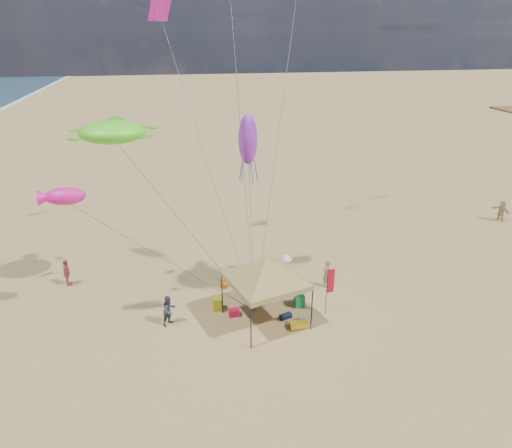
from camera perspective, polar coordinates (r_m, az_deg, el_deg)
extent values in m
plane|color=tan|center=(24.78, 1.26, -11.24)|extent=(280.00, 280.00, 0.00)
cylinder|color=black|center=(24.54, -4.17, -8.59)|extent=(0.07, 0.07, 2.23)
cylinder|color=black|center=(25.82, 2.71, -6.83)|extent=(0.07, 0.07, 2.23)
cylinder|color=black|center=(21.99, -0.62, -12.66)|extent=(0.07, 0.07, 2.23)
cylinder|color=black|center=(23.42, 6.84, -10.40)|extent=(0.07, 0.07, 2.23)
cube|color=#A28C48|center=(23.22, 1.22, -6.92)|extent=(4.30, 4.30, 0.27)
pyramid|color=#A28C48|center=(22.63, 1.24, -4.17)|extent=(6.47, 6.47, 1.11)
cylinder|color=black|center=(24.51, 8.63, -8.23)|extent=(0.04, 0.04, 2.69)
cube|color=#B30E24|center=(24.28, 9.14, -6.89)|extent=(0.39, 0.07, 1.34)
cube|color=red|center=(24.76, -2.70, -10.78)|extent=(0.54, 0.38, 0.38)
cube|color=#162EB5|center=(27.14, 4.30, -7.53)|extent=(0.54, 0.38, 0.38)
cylinder|color=black|center=(24.53, 3.65, -11.19)|extent=(0.69, 0.54, 0.36)
cylinder|color=#C65C0B|center=(27.28, -3.89, -7.38)|extent=(0.54, 0.69, 0.36)
cube|color=#1A8F47|center=(25.54, 5.32, -9.27)|extent=(0.50, 0.50, 0.70)
cube|color=#CECA16|center=(25.19, -4.75, -9.75)|extent=(0.50, 0.50, 0.70)
cube|color=gray|center=(24.42, 5.57, -11.54)|extent=(0.34, 0.30, 0.28)
cube|color=gold|center=(23.93, 5.26, -12.16)|extent=(0.90, 0.50, 0.24)
imported|color=tan|center=(27.24, 8.66, -5.98)|extent=(0.75, 0.65, 1.75)
imported|color=#333E46|center=(24.17, -10.58, -10.35)|extent=(1.00, 0.99, 1.63)
imported|color=white|center=(27.30, 3.70, -5.58)|extent=(1.34, 1.03, 1.83)
imported|color=#B44A45|center=(29.24, -22.16, -5.53)|extent=(0.43, 0.98, 1.65)
imported|color=tan|center=(40.80, 27.83, 1.46)|extent=(0.95, 1.63, 1.68)
ellipsoid|color=#5EFF26|center=(23.92, -17.17, 10.70)|extent=(3.44, 2.84, 1.08)
ellipsoid|color=#FF179A|center=(22.85, -22.32, 3.17)|extent=(1.97, 1.31, 0.80)
ellipsoid|color=purple|center=(25.61, -1.00, 10.29)|extent=(1.12, 1.12, 2.74)
cube|color=#E91AC1|center=(30.10, -11.73, 24.32)|extent=(1.44, 1.26, 1.23)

